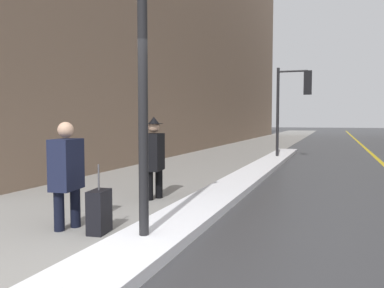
% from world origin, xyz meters
% --- Properties ---
extents(ground_plane, '(160.00, 160.00, 0.00)m').
position_xyz_m(ground_plane, '(0.00, 0.00, 0.00)').
color(ground_plane, '#38383A').
extents(sidewalk_slab, '(4.00, 80.00, 0.01)m').
position_xyz_m(sidewalk_slab, '(-2.00, 15.00, 0.01)').
color(sidewalk_slab, gray).
rests_on(sidewalk_slab, ground).
extents(road_centre_stripe, '(0.16, 80.00, 0.00)m').
position_xyz_m(road_centre_stripe, '(4.00, 15.00, 0.00)').
color(road_centre_stripe, gold).
rests_on(road_centre_stripe, ground).
extents(snow_bank_curb, '(0.88, 17.11, 0.14)m').
position_xyz_m(snow_bank_curb, '(0.26, 6.99, 0.07)').
color(snow_bank_curb, white).
rests_on(snow_bank_curb, ground).
extents(lamp_post, '(0.28, 0.28, 4.41)m').
position_xyz_m(lamp_post, '(0.20, 0.77, 2.67)').
color(lamp_post, black).
rests_on(lamp_post, ground).
extents(traffic_light_near, '(1.31, 0.35, 3.57)m').
position_xyz_m(traffic_light_near, '(0.97, 11.71, 2.58)').
color(traffic_light_near, black).
rests_on(traffic_light_near, ground).
extents(pedestrian_nearside, '(0.36, 0.53, 1.52)m').
position_xyz_m(pedestrian_nearside, '(-1.14, 1.00, 0.84)').
color(pedestrian_nearside, black).
rests_on(pedestrian_nearside, ground).
extents(pedestrian_with_shoulder_bag, '(0.36, 0.72, 1.61)m').
position_xyz_m(pedestrian_with_shoulder_bag, '(-0.90, 3.25, 0.88)').
color(pedestrian_with_shoulder_bag, black).
rests_on(pedestrian_with_shoulder_bag, ground).
extents(rolling_suitcase, '(0.27, 0.39, 0.95)m').
position_xyz_m(rolling_suitcase, '(-0.60, 0.99, 0.30)').
color(rolling_suitcase, black).
rests_on(rolling_suitcase, ground).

